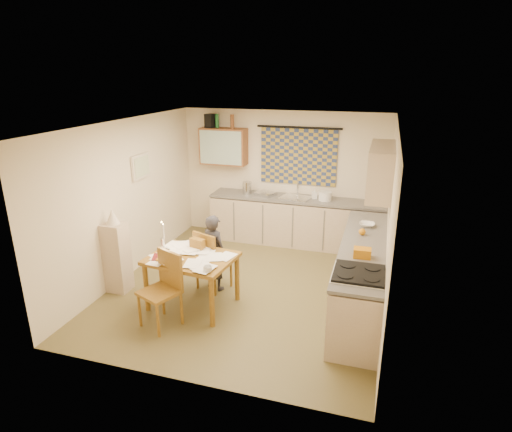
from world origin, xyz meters
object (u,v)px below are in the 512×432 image
(counter_back, at_px, (296,221))
(person, at_px, (214,252))
(shelf_stand, at_px, (117,258))
(counter_right, at_px, (361,274))
(dining_table, at_px, (193,281))
(stove, at_px, (356,308))
(chair_far, at_px, (213,270))

(counter_back, distance_m, person, 2.29)
(shelf_stand, bearing_deg, counter_back, 50.15)
(counter_right, distance_m, dining_table, 2.39)
(stove, xyz_separation_m, chair_far, (-2.19, 0.80, -0.18))
(dining_table, bearing_deg, person, 85.60)
(stove, distance_m, dining_table, 2.29)
(chair_far, height_order, person, person)
(shelf_stand, bearing_deg, counter_right, 10.65)
(dining_table, xyz_separation_m, shelf_stand, (-1.27, 0.08, 0.16))
(counter_back, bearing_deg, counter_right, -55.24)
(counter_right, bearing_deg, shelf_stand, -169.35)
(stove, bearing_deg, dining_table, 173.85)
(dining_table, bearing_deg, chair_far, 87.47)
(counter_right, relative_size, person, 2.49)
(counter_back, xyz_separation_m, stove, (1.35, -2.94, 0.03))
(stove, xyz_separation_m, person, (-2.17, 0.80, 0.12))
(counter_back, xyz_separation_m, shelf_stand, (-2.19, -2.62, 0.09))
(counter_right, xyz_separation_m, shelf_stand, (-3.54, -0.67, 0.09))
(dining_table, distance_m, chair_far, 0.56)
(dining_table, xyz_separation_m, person, (0.11, 0.56, 0.21))
(chair_far, bearing_deg, dining_table, 101.91)
(counter_back, xyz_separation_m, person, (-0.81, -2.14, 0.14))
(counter_right, bearing_deg, stove, -90.00)
(dining_table, xyz_separation_m, chair_far, (0.09, 0.55, -0.09))
(counter_right, relative_size, stove, 3.08)
(counter_back, xyz_separation_m, dining_table, (-0.92, -2.69, -0.07))
(counter_back, height_order, person, person)
(stove, bearing_deg, counter_right, 90.00)
(chair_far, bearing_deg, shelf_stand, 40.13)
(counter_back, relative_size, chair_far, 3.48)
(counter_back, distance_m, stove, 3.24)
(dining_table, bearing_deg, counter_back, 77.49)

